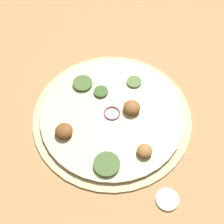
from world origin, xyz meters
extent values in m
plane|color=tan|center=(0.00, 0.00, 0.00)|extent=(3.00, 3.00, 0.00)
cylinder|color=beige|center=(0.00, 0.00, 0.00)|extent=(0.35, 0.35, 0.01)
cylinder|color=beige|center=(0.00, 0.00, 0.01)|extent=(0.31, 0.31, 0.00)
cylinder|color=#47662D|center=(0.12, -0.04, 0.02)|extent=(0.05, 0.05, 0.01)
ellipsoid|color=brown|center=(0.00, 0.04, 0.02)|extent=(0.04, 0.04, 0.02)
ellipsoid|color=#996633|center=(0.11, 0.04, 0.02)|extent=(0.03, 0.03, 0.02)
cylinder|color=#567538|center=(-0.07, 0.07, 0.01)|extent=(0.03, 0.03, 0.00)
ellipsoid|color=brown|center=(0.02, -0.11, 0.02)|extent=(0.04, 0.04, 0.02)
cylinder|color=#385B23|center=(-0.06, -0.01, 0.01)|extent=(0.03, 0.03, 0.01)
cylinder|color=#47662D|center=(-0.09, -0.05, 0.01)|extent=(0.05, 0.05, 0.01)
torus|color=#934266|center=(0.00, 0.00, 0.01)|extent=(0.04, 0.04, 0.00)
cylinder|color=beige|center=(0.21, 0.06, 0.00)|extent=(0.04, 0.04, 0.01)
camera|label=1|loc=(0.36, -0.08, 0.59)|focal=50.00mm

